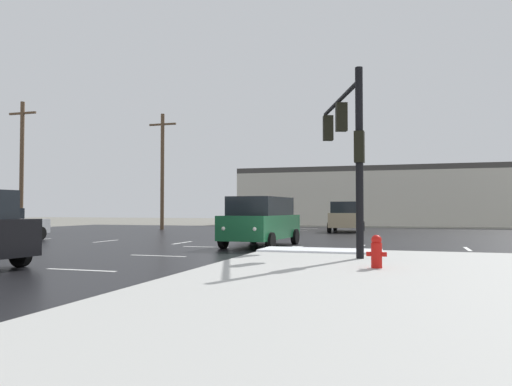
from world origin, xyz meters
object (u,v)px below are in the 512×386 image
(sedan_grey, at_px, (267,219))
(suv_green, at_px, (261,220))
(traffic_signal_mast, at_px, (347,136))
(fire_hydrant, at_px, (377,251))
(suv_tan, at_px, (347,216))
(utility_pole_distant, at_px, (162,169))
(utility_pole_far, at_px, (22,163))

(sedan_grey, bearing_deg, suv_green, 100.86)
(traffic_signal_mast, relative_size, fire_hydrant, 6.95)
(fire_hydrant, height_order, suv_tan, suv_tan)
(fire_hydrant, distance_m, utility_pole_distant, 27.89)
(traffic_signal_mast, bearing_deg, utility_pole_distant, 21.53)
(utility_pole_far, distance_m, utility_pole_distant, 9.71)
(fire_hydrant, bearing_deg, suv_green, 124.36)
(traffic_signal_mast, relative_size, utility_pole_distant, 0.63)
(sedan_grey, xyz_separation_m, utility_pole_far, (-15.80, -6.62, 3.87))
(fire_hydrant, xyz_separation_m, suv_tan, (-3.33, 22.01, 0.55))
(traffic_signal_mast, bearing_deg, fire_hydrant, 176.88)
(fire_hydrant, xyz_separation_m, utility_pole_distant, (-17.14, 21.62, 4.08))
(utility_pole_distant, bearing_deg, sedan_grey, 5.43)
(suv_tan, distance_m, utility_pole_distant, 14.26)
(suv_green, relative_size, sedan_grey, 1.06)
(fire_hydrant, height_order, sedan_grey, sedan_grey)
(fire_hydrant, distance_m, utility_pole_far, 29.76)
(suv_green, bearing_deg, traffic_signal_mast, 49.61)
(utility_pole_far, bearing_deg, suv_tan, 16.16)
(suv_tan, bearing_deg, fire_hydrant, -172.78)
(traffic_signal_mast, relative_size, suv_green, 1.12)
(suv_green, height_order, utility_pole_far, utility_pole_far)
(traffic_signal_mast, distance_m, utility_pole_far, 26.75)
(traffic_signal_mast, xyz_separation_m, suv_green, (-4.01, 3.88, -2.77))
(traffic_signal_mast, xyz_separation_m, utility_pole_far, (-23.79, 12.19, 0.87))
(suv_tan, xyz_separation_m, utility_pole_far, (-21.55, -6.25, 3.63))
(suv_tan, bearing_deg, traffic_signal_mast, -174.47)
(suv_green, bearing_deg, utility_pole_far, -109.07)
(utility_pole_distant, bearing_deg, suv_tan, 1.62)
(fire_hydrant, xyz_separation_m, utility_pole_far, (-24.89, 15.77, 4.19))
(utility_pole_far, bearing_deg, fire_hydrant, -32.36)
(utility_pole_distant, bearing_deg, traffic_signal_mast, -48.36)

